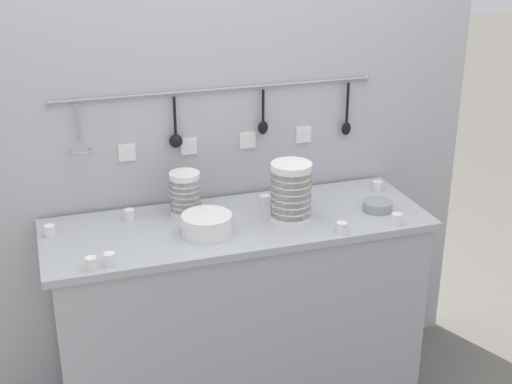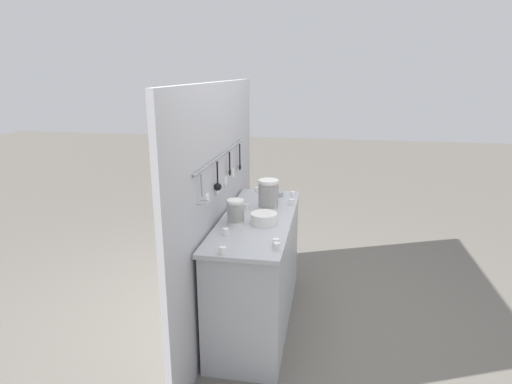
{
  "view_description": "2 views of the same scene",
  "coord_description": "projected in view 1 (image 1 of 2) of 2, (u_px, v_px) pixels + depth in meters",
  "views": [
    {
      "loc": [
        -0.74,
        -2.51,
        2.1
      ],
      "look_at": [
        0.06,
        -0.04,
        1.04
      ],
      "focal_mm": 50.0,
      "sensor_mm": 36.0,
      "label": 1
    },
    {
      "loc": [
        -3.09,
        -0.53,
        2.0
      ],
      "look_at": [
        -0.07,
        -0.0,
        1.12
      ],
      "focal_mm": 30.0,
      "sensor_mm": 36.0,
      "label": 2
    }
  ],
  "objects": [
    {
      "name": "bowl_stack_short_front",
      "position": [
        291.0,
        192.0,
        2.83
      ],
      "size": [
        0.16,
        0.16,
        0.25
      ],
      "color": "white",
      "rests_on": "counter"
    },
    {
      "name": "cup_edge_near",
      "position": [
        129.0,
        215.0,
        2.88
      ],
      "size": [
        0.04,
        0.04,
        0.05
      ],
      "color": "white",
      "rests_on": "counter"
    },
    {
      "name": "cup_front_left",
      "position": [
        397.0,
        219.0,
        2.84
      ],
      "size": [
        0.04,
        0.04,
        0.05
      ],
      "color": "white",
      "rests_on": "counter"
    },
    {
      "name": "cup_back_left",
      "position": [
        377.0,
        186.0,
        3.16
      ],
      "size": [
        0.04,
        0.04,
        0.05
      ],
      "color": "white",
      "rests_on": "counter"
    },
    {
      "name": "plate_stack",
      "position": [
        207.0,
        224.0,
        2.75
      ],
      "size": [
        0.2,
        0.2,
        0.08
      ],
      "color": "white",
      "rests_on": "counter"
    },
    {
      "name": "cup_back_right",
      "position": [
        91.0,
        263.0,
        2.49
      ],
      "size": [
        0.04,
        0.04,
        0.05
      ],
      "color": "white",
      "rests_on": "counter"
    },
    {
      "name": "cup_front_right",
      "position": [
        265.0,
        201.0,
        3.01
      ],
      "size": [
        0.04,
        0.04,
        0.05
      ],
      "color": "white",
      "rests_on": "counter"
    },
    {
      "name": "counter",
      "position": [
        239.0,
        317.0,
        3.04
      ],
      "size": [
        1.55,
        0.54,
        0.91
      ],
      "color": "#ADAFB5",
      "rests_on": "ground"
    },
    {
      "name": "back_wall",
      "position": [
        218.0,
        182.0,
        3.12
      ],
      "size": [
        2.35,
        0.11,
        1.92
      ],
      "color": "#B2B2B7",
      "rests_on": "ground"
    },
    {
      "name": "cup_beside_plates",
      "position": [
        342.0,
        228.0,
        2.76
      ],
      "size": [
        0.04,
        0.04,
        0.05
      ],
      "color": "white",
      "rests_on": "counter"
    },
    {
      "name": "cup_mid_row",
      "position": [
        50.0,
        231.0,
        2.74
      ],
      "size": [
        0.04,
        0.04,
        0.05
      ],
      "color": "white",
      "rests_on": "counter"
    },
    {
      "name": "steel_mixing_bowl",
      "position": [
        378.0,
        206.0,
        2.97
      ],
      "size": [
        0.12,
        0.12,
        0.04
      ],
      "color": "#93969E",
      "rests_on": "counter"
    },
    {
      "name": "bowl_stack_wide_centre",
      "position": [
        185.0,
        194.0,
        2.9
      ],
      "size": [
        0.12,
        0.12,
        0.18
      ],
      "color": "white",
      "rests_on": "counter"
    },
    {
      "name": "cup_by_caddy",
      "position": [
        109.0,
        259.0,
        2.52
      ],
      "size": [
        0.04,
        0.04,
        0.05
      ],
      "color": "white",
      "rests_on": "counter"
    }
  ]
}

